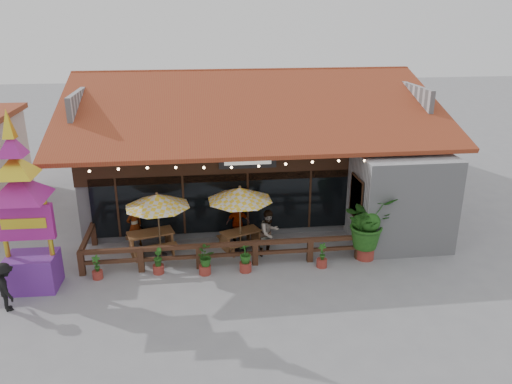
{
  "coord_description": "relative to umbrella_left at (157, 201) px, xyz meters",
  "views": [
    {
      "loc": [
        -2.47,
        -16.33,
        8.57
      ],
      "look_at": [
        -0.22,
        1.5,
        2.04
      ],
      "focal_mm": 35.0,
      "sensor_mm": 36.0,
      "label": 1
    }
  ],
  "objects": [
    {
      "name": "umbrella_right",
      "position": [
        2.97,
        0.11,
        0.07
      ],
      "size": [
        3.25,
        3.25,
        2.61
      ],
      "color": "brown",
      "rests_on": "ground"
    },
    {
      "name": "diner_a",
      "position": [
        -0.99,
        0.97,
        -1.35
      ],
      "size": [
        0.75,
        0.69,
        1.73
      ],
      "primitive_type": "imported",
      "rotation": [
        0.0,
        0.0,
        3.72
      ],
      "color": "#341B10",
      "rests_on": "ground"
    },
    {
      "name": "umbrella_left",
      "position": [
        0.0,
        0.0,
        0.0
      ],
      "size": [
        2.88,
        2.88,
        2.54
      ],
      "color": "brown",
      "rests_on": "ground"
    },
    {
      "name": "ground",
      "position": [
        3.89,
        -0.57,
        -2.21
      ],
      "size": [
        100.0,
        100.0,
        0.0
      ],
      "primitive_type": "plane",
      "color": "gray",
      "rests_on": "ground"
    },
    {
      "name": "planter_c",
      "position": [
        1.58,
        -1.53,
        -1.65
      ],
      "size": [
        0.8,
        0.8,
        1.0
      ],
      "color": "maroon",
      "rests_on": "ground"
    },
    {
      "name": "diner_b",
      "position": [
        4.0,
        -0.33,
        -1.33
      ],
      "size": [
        1.08,
        1.01,
        1.76
      ],
      "primitive_type": "imported",
      "rotation": [
        0.0,
        0.0,
        0.52
      ],
      "color": "#341B10",
      "rests_on": "ground"
    },
    {
      "name": "pedestrian",
      "position": [
        -4.41,
        -2.97,
        -1.43
      ],
      "size": [
        1.01,
        1.16,
        1.56
      ],
      "primitive_type": "imported",
      "rotation": [
        0.0,
        0.0,
        2.11
      ],
      "color": "black",
      "rests_on": "ground"
    },
    {
      "name": "restaurant_building",
      "position": [
        4.15,
        6.04,
        -0.01
      ],
      "size": [
        15.5,
        14.73,
        6.09
      ],
      "color": "#AFAFB4",
      "rests_on": "ground"
    },
    {
      "name": "picnic_table_left",
      "position": [
        -0.37,
        0.43,
        -1.67
      ],
      "size": [
        2.0,
        1.84,
        0.81
      ],
      "color": "brown",
      "rests_on": "ground"
    },
    {
      "name": "planter_e",
      "position": [
        5.72,
        -1.54,
        -1.83
      ],
      "size": [
        0.37,
        0.39,
        0.92
      ],
      "color": "maroon",
      "rests_on": "ground"
    },
    {
      "name": "patio_railing",
      "position": [
        1.64,
        -0.83,
        -1.6
      ],
      "size": [
        10.0,
        2.6,
        0.92
      ],
      "color": "#452818",
      "rests_on": "ground"
    },
    {
      "name": "picnic_table_right",
      "position": [
        3.01,
        0.33,
        -1.73
      ],
      "size": [
        1.83,
        1.72,
        0.71
      ],
      "color": "brown",
      "rests_on": "ground"
    },
    {
      "name": "thai_sign_tower",
      "position": [
        -3.98,
        -1.74,
        1.15
      ],
      "size": [
        2.42,
        2.42,
        6.37
      ],
      "color": "#662791",
      "rests_on": "ground"
    },
    {
      "name": "diner_c",
      "position": [
        2.96,
        0.98,
        -1.43
      ],
      "size": [
        0.93,
        0.41,
        1.56
      ],
      "primitive_type": "imported",
      "rotation": [
        0.0,
        0.0,
        3.17
      ],
      "color": "#341B10",
      "rests_on": "ground"
    },
    {
      "name": "planter_a",
      "position": [
        -2.05,
        -1.38,
        -1.85
      ],
      "size": [
        0.35,
        0.35,
        0.86
      ],
      "color": "maroon",
      "rests_on": "ground"
    },
    {
      "name": "planter_d",
      "position": [
        2.99,
        -1.51,
        -1.71
      ],
      "size": [
        0.51,
        0.51,
        1.03
      ],
      "color": "maroon",
      "rests_on": "ground"
    },
    {
      "name": "planter_b",
      "position": [
        -0.02,
        -1.27,
        -1.78
      ],
      "size": [
        0.39,
        0.4,
        0.95
      ],
      "color": "maroon",
      "rests_on": "ground"
    },
    {
      "name": "tropical_plant",
      "position": [
        7.46,
        -1.1,
        -0.82
      ],
      "size": [
        2.2,
        2.06,
        2.44
      ],
      "color": "maroon",
      "rests_on": "ground"
    }
  ]
}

